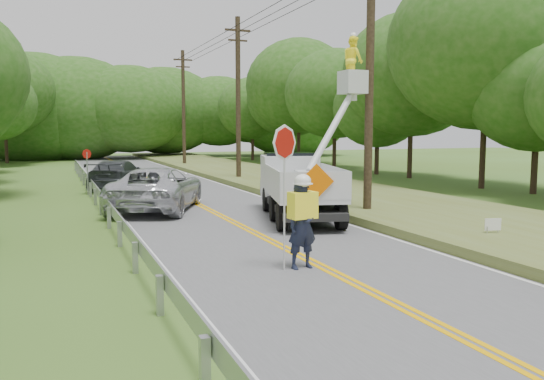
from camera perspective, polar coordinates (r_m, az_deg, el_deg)
name	(u,v)px	position (r m, az deg, el deg)	size (l,w,h in m)	color
ground	(394,304)	(10.50, 12.57, -11.53)	(140.00, 140.00, 0.00)	#425E1B
road	(201,206)	(23.15, -7.41, -1.66)	(7.20, 96.00, 0.03)	#535355
guardrail	(99,195)	(23.33, -17.60, -0.50)	(0.18, 48.00, 0.77)	#A0A1A8
utility_poles	(283,88)	(27.49, 1.12, 10.62)	(1.60, 43.30, 10.00)	black
tall_grass_verge	(349,195)	(25.82, 8.02, -0.54)	(7.00, 96.00, 0.30)	#5A6324
treeline_right	(382,82)	(39.54, 11.44, 11.00)	(10.91, 54.56, 12.48)	#332319
treeline_horizon	(108,109)	(64.66, -16.70, 8.06)	(56.80, 14.59, 11.98)	#1F4F10
flagger	(302,218)	(12.48, 3.16, -2.95)	(1.20, 0.56, 3.29)	#191E33
bucket_truck	(299,176)	(20.45, 2.89, 1.51)	(4.13, 6.86, 6.46)	black
suv_silver	(157,189)	(22.20, -11.89, 0.15)	(2.82, 6.12, 1.70)	silver
suv_darkgrey	(118,174)	(30.77, -15.80, 1.59)	(2.18, 5.36, 1.56)	#33383B
stop_sign_permanent	(87,165)	(28.17, -18.74, 2.47)	(0.44, 0.24, 2.27)	#A0A1A8
yard_sign	(493,225)	(16.63, 22.06, -3.45)	(0.48, 0.14, 0.71)	white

